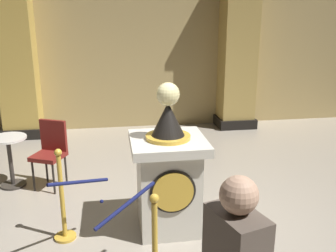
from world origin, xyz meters
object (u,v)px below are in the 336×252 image
Objects in this scene: pedestal_clock at (168,174)px; cafe_chair_red at (51,148)px; stanchion_near at (63,208)px; cafe_table at (10,155)px.

pedestal_clock is 2.00m from cafe_chair_red.
pedestal_clock is 1.20m from stanchion_near.
stanchion_near reaches higher than cafe_chair_red.
cafe_table is 0.77× the size of cafe_chair_red.
cafe_chair_red is at bearing 101.93° from stanchion_near.
cafe_table is at bearing 120.58° from stanchion_near.
cafe_table is 0.60m from cafe_chair_red.
stanchion_near reaches higher than cafe_table.
stanchion_near is at bearing -59.42° from cafe_table.
stanchion_near is at bearing -78.07° from cafe_chair_red.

